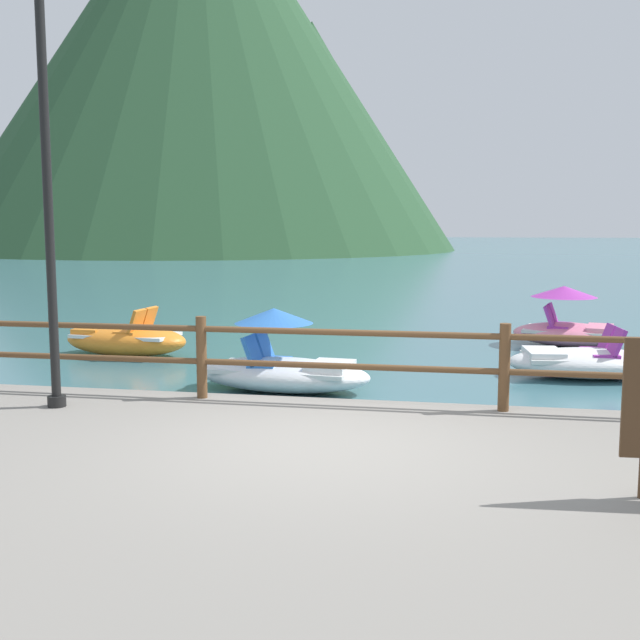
% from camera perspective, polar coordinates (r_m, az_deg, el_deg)
% --- Properties ---
extents(ground_plane, '(200.00, 200.00, 0.00)m').
position_cam_1_polar(ground_plane, '(46.79, 9.14, 4.13)').
color(ground_plane, '#3D6B75').
extents(promenade_dock, '(28.00, 8.00, 0.40)m').
position_cam_1_polar(promenade_dock, '(5.17, -4.53, -18.01)').
color(promenade_dock, gray).
rests_on(promenade_dock, ground).
extents(dock_railing, '(23.92, 0.12, 0.95)m').
position_cam_1_polar(dock_railing, '(8.47, 2.06, -2.52)').
color(dock_railing, brown).
rests_on(dock_railing, promenade_dock).
extents(lamp_post, '(0.28, 0.28, 4.66)m').
position_cam_1_polar(lamp_post, '(8.76, -19.81, 11.83)').
color(lamp_post, black).
rests_on(lamp_post, promenade_dock).
extents(pedal_boat_0, '(2.69, 1.44, 1.20)m').
position_cam_1_polar(pedal_boat_0, '(11.05, -2.83, -3.38)').
color(pedal_boat_0, white).
rests_on(pedal_boat_0, ground).
extents(pedal_boat_1, '(2.43, 1.31, 0.89)m').
position_cam_1_polar(pedal_boat_1, '(14.42, -14.33, -1.41)').
color(pedal_boat_1, orange).
rests_on(pedal_boat_1, ground).
extents(pedal_boat_5, '(2.57, 1.48, 0.82)m').
position_cam_1_polar(pedal_boat_5, '(12.72, 19.26, -2.97)').
color(pedal_boat_5, white).
rests_on(pedal_boat_5, ground).
extents(pedal_boat_6, '(2.38, 1.78, 1.19)m').
position_cam_1_polar(pedal_boat_6, '(15.92, 18.03, -0.38)').
color(pedal_boat_6, pink).
rests_on(pedal_boat_6, ground).
extents(cliff_headland, '(48.60, 48.60, 37.47)m').
position_cam_1_polar(cliff_headland, '(77.60, -7.67, 18.38)').
color(cliff_headland, '#284C2D').
rests_on(cliff_headland, ground).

